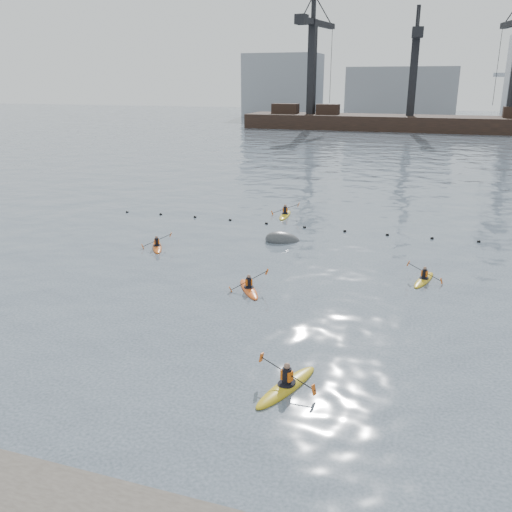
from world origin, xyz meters
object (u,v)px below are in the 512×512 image
object	(u,v)px
kayaker_0	(249,288)
kayaker_3	(424,279)
mooring_buoy	(283,241)
kayaker_5	(285,215)
kayaker_2	(157,246)
kayaker_1	(287,385)

from	to	relation	value
kayaker_0	kayaker_3	xyz separation A→B (m)	(8.56, 4.32, -0.00)
mooring_buoy	kayaker_5	bearing A→B (deg)	104.46
kayaker_3	kayaker_5	size ratio (longest dim) A/B	0.88
kayaker_0	mooring_buoy	size ratio (longest dim) A/B	1.17
kayaker_0	kayaker_5	xyz separation A→B (m)	(-2.59, 16.24, 0.01)
kayaker_0	kayaker_2	world-z (taller)	kayaker_0
kayaker_0	kayaker_3	size ratio (longest dim) A/B	0.97
kayaker_2	mooring_buoy	world-z (taller)	kayaker_2
kayaker_1	kayaker_2	xyz separation A→B (m)	(-12.50, 13.61, -0.02)
kayaker_1	mooring_buoy	size ratio (longest dim) A/B	1.44
kayaker_2	kayaker_5	size ratio (longest dim) A/B	0.82
kayaker_3	kayaker_5	bearing A→B (deg)	147.64
kayaker_1	kayaker_2	bearing A→B (deg)	151.62
kayaker_0	kayaker_1	bearing A→B (deg)	-95.58
kayaker_1	kayaker_5	xyz separation A→B (m)	(-6.97, 24.70, -0.01)
kayaker_1	kayaker_3	world-z (taller)	kayaker_1
kayaker_0	kayaker_5	world-z (taller)	kayaker_5
kayaker_0	kayaker_1	size ratio (longest dim) A/B	0.81
kayaker_3	mooring_buoy	distance (m)	10.60
kayaker_0	mooring_buoy	distance (m)	9.32
kayaker_0	kayaker_3	distance (m)	9.59
kayaker_5	kayaker_1	bearing A→B (deg)	-79.63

